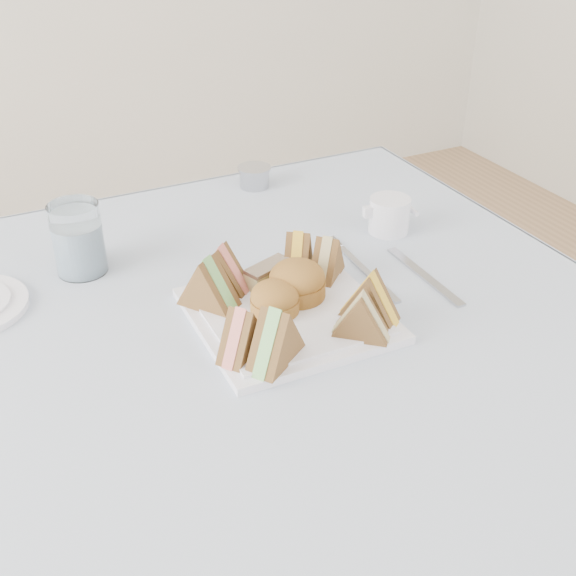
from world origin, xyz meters
name	(u,v)px	position (x,y,z in m)	size (l,w,h in m)	color
table	(270,514)	(0.00, 0.00, 0.37)	(0.90, 0.90, 0.74)	brown
tablecloth	(267,327)	(0.00, 0.00, 0.74)	(1.02, 1.02, 0.01)	silver
serving_plate	(288,315)	(0.03, 0.00, 0.75)	(0.25, 0.25, 0.01)	white
sandwich_fl_a	(242,331)	(-0.06, -0.06, 0.79)	(0.08, 0.04, 0.07)	brown
sandwich_fl_b	(276,335)	(-0.03, -0.09, 0.80)	(0.09, 0.04, 0.08)	brown
sandwich_fr_a	(370,296)	(0.12, -0.06, 0.79)	(0.08, 0.04, 0.07)	brown
sandwich_fr_b	(361,315)	(0.09, -0.09, 0.79)	(0.08, 0.04, 0.07)	brown
sandwich_bl_a	(208,282)	(-0.06, 0.06, 0.80)	(0.09, 0.04, 0.08)	brown
sandwich_bl_b	(222,268)	(-0.03, 0.10, 0.79)	(0.08, 0.04, 0.07)	brown
sandwich_br_a	(327,257)	(0.13, 0.06, 0.79)	(0.07, 0.03, 0.07)	brown
sandwich_br_b	(298,252)	(0.10, 0.09, 0.79)	(0.08, 0.04, 0.07)	brown
scone_left	(275,299)	(0.02, 0.01, 0.78)	(0.07, 0.07, 0.05)	olive
scone_right	(297,281)	(0.06, 0.03, 0.78)	(0.08, 0.08, 0.05)	olive
pastry_slice	(268,275)	(0.04, 0.08, 0.77)	(0.07, 0.03, 0.03)	tan
water_glass	(78,239)	(-0.19, 0.26, 0.80)	(0.08, 0.08, 0.11)	white
tea_strainer	(254,178)	(0.18, 0.44, 0.76)	(0.06, 0.06, 0.04)	#AEAEB5
knife	(424,276)	(0.27, 0.01, 0.75)	(0.01, 0.19, 0.00)	#AEAEB5
fork	(367,273)	(0.20, 0.06, 0.75)	(0.01, 0.18, 0.00)	#AEAEB5
creamer_jug	(389,215)	(0.30, 0.16, 0.78)	(0.07, 0.07, 0.06)	white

